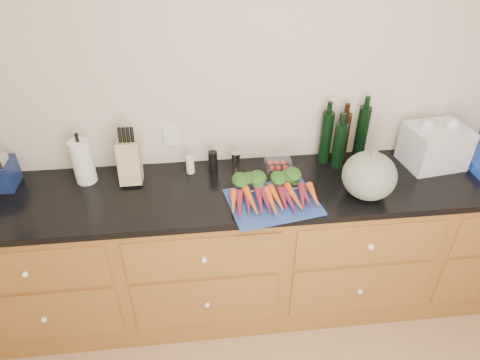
{
  "coord_description": "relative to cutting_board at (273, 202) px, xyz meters",
  "views": [
    {
      "loc": [
        -0.44,
        -0.62,
        2.34
      ],
      "look_at": [
        -0.24,
        1.2,
        1.06
      ],
      "focal_mm": 32.0,
      "sensor_mm": 36.0,
      "label": 1
    }
  ],
  "objects": [
    {
      "name": "wall_back",
      "position": [
        0.07,
        0.48,
        0.35
      ],
      "size": [
        4.1,
        0.05,
        2.6
      ],
      "primitive_type": "cube",
      "color": "beige",
      "rests_on": "ground"
    },
    {
      "name": "cabinets",
      "position": [
        0.07,
        0.16,
        -0.5
      ],
      "size": [
        3.6,
        0.64,
        0.9
      ],
      "color": "brown",
      "rests_on": "ground"
    },
    {
      "name": "countertop",
      "position": [
        0.07,
        0.16,
        -0.03
      ],
      "size": [
        3.64,
        0.62,
        0.04
      ],
      "primitive_type": "cube",
      "color": "black",
      "rests_on": "cabinets"
    },
    {
      "name": "cutting_board",
      "position": [
        0.0,
        0.0,
        0.0
      ],
      "size": [
        0.52,
        0.42,
        0.01
      ],
      "primitive_type": "cube",
      "rotation": [
        0.0,
        0.0,
        0.18
      ],
      "color": "navy",
      "rests_on": "countertop"
    },
    {
      "name": "carrots",
      "position": [
        -0.0,
        0.04,
        0.03
      ],
      "size": [
        0.46,
        0.32,
        0.06
      ],
      "color": "orange",
      "rests_on": "cutting_board"
    },
    {
      "name": "squash",
      "position": [
        0.51,
        0.01,
        0.12
      ],
      "size": [
        0.28,
        0.28,
        0.26
      ],
      "primitive_type": "ellipsoid",
      "color": "slate",
      "rests_on": "countertop"
    },
    {
      "name": "paper_towel",
      "position": [
        -1.02,
        0.32,
        0.12
      ],
      "size": [
        0.11,
        0.11,
        0.26
      ],
      "primitive_type": "cylinder",
      "color": "white",
      "rests_on": "countertop"
    },
    {
      "name": "knife_block",
      "position": [
        -0.76,
        0.3,
        0.11
      ],
      "size": [
        0.12,
        0.12,
        0.24
      ],
      "primitive_type": "cube",
      "color": "tan",
      "rests_on": "countertop"
    },
    {
      "name": "grinder_salt",
      "position": [
        -0.43,
        0.34,
        0.05
      ],
      "size": [
        0.05,
        0.05,
        0.11
      ],
      "primitive_type": "cylinder",
      "color": "silver",
      "rests_on": "countertop"
    },
    {
      "name": "grinder_pepper",
      "position": [
        -0.3,
        0.34,
        0.06
      ],
      "size": [
        0.05,
        0.05,
        0.13
      ],
      "primitive_type": "cylinder",
      "color": "black",
      "rests_on": "countertop"
    },
    {
      "name": "canister_chrome",
      "position": [
        -0.16,
        0.34,
        0.05
      ],
      "size": [
        0.05,
        0.05,
        0.11
      ],
      "primitive_type": "cylinder",
      "color": "silver",
      "rests_on": "countertop"
    },
    {
      "name": "tomato_box",
      "position": [
        0.09,
        0.33,
        0.03
      ],
      "size": [
        0.15,
        0.12,
        0.07
      ],
      "primitive_type": "cube",
      "color": "white",
      "rests_on": "countertop"
    },
    {
      "name": "bottles",
      "position": [
        0.47,
        0.37,
        0.15
      ],
      "size": [
        0.29,
        0.15,
        0.34
      ],
      "color": "black",
      "rests_on": "countertop"
    },
    {
      "name": "grocery_bag",
      "position": [
        1.01,
        0.28,
        0.11
      ],
      "size": [
        0.36,
        0.3,
        0.24
      ],
      "primitive_type": null,
      "rotation": [
        0.0,
        0.0,
        0.14
      ],
      "color": "white",
      "rests_on": "countertop"
    }
  ]
}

